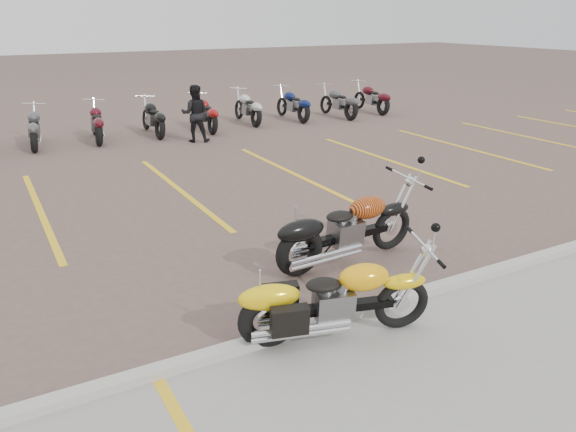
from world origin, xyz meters
name	(u,v)px	position (x,y,z in m)	size (l,w,h in m)	color
ground	(268,260)	(0.00, 0.00, 0.00)	(100.00, 100.00, 0.00)	brown
curb	(345,316)	(0.00, -2.00, 0.06)	(60.00, 0.18, 0.12)	#ADAAA3
parking_stripes	(180,190)	(0.00, 4.00, 0.00)	(38.00, 5.50, 0.01)	yellow
yellow_cruiser	(331,302)	(-0.36, -2.23, 0.45)	(2.17, 0.72, 0.91)	black
flame_cruiser	(343,232)	(0.90, -0.61, 0.49)	(2.40, 0.38, 0.99)	black
person_b	(195,114)	(1.97, 8.34, 0.80)	(0.78, 0.61, 1.60)	black
bg_bike_row	(123,118)	(0.32, 9.98, 0.55)	(18.92, 2.04, 1.10)	black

